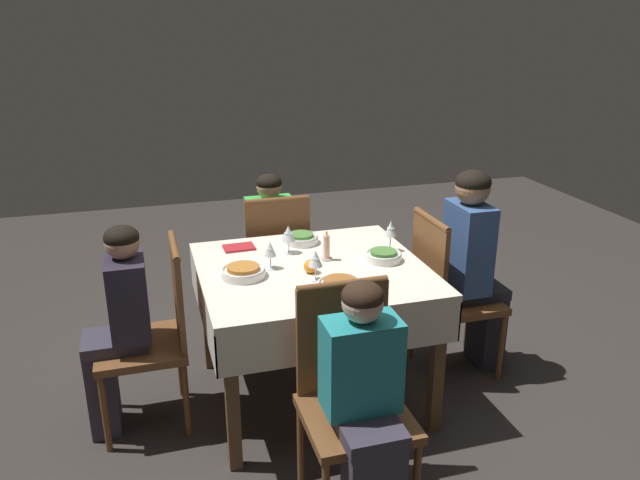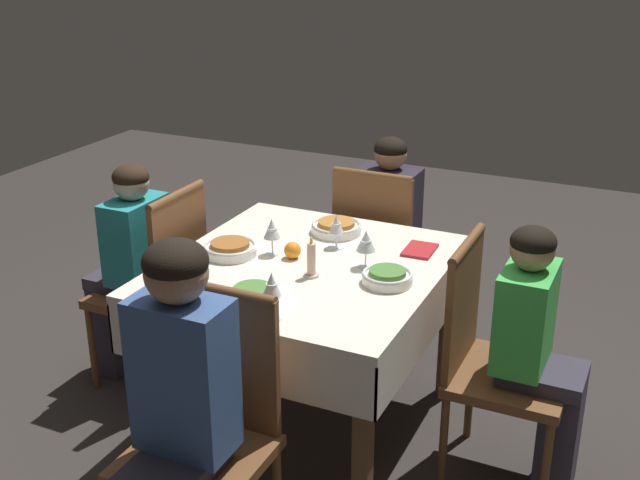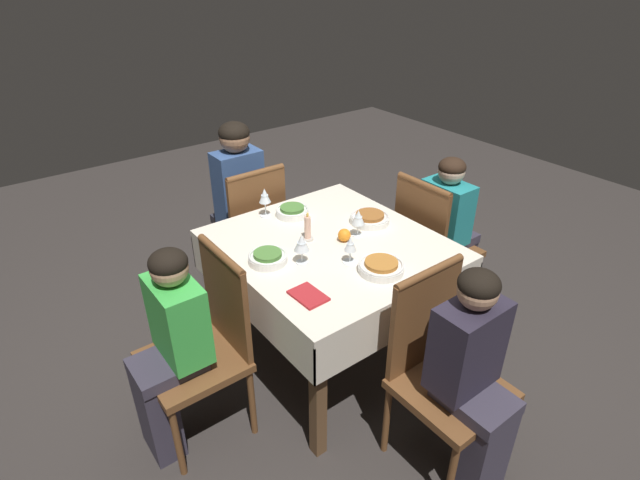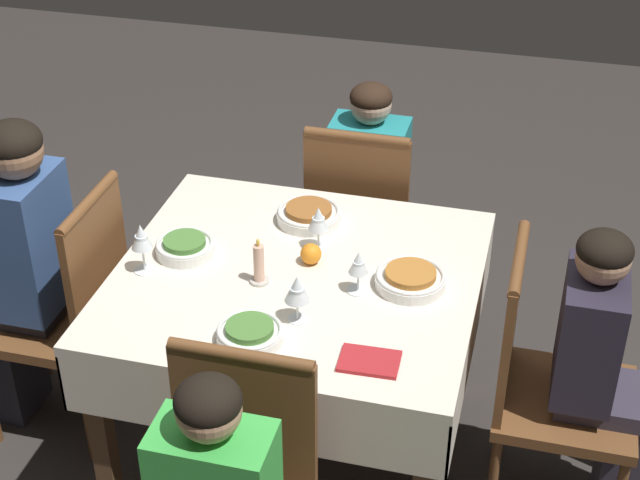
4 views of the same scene
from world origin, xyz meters
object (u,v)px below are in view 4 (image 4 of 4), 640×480
(dining_table, at_px, (297,298))
(person_child_dark, at_px, (603,370))
(bowl_east, at_px, (410,279))
(candle_centerpiece, at_px, (259,266))
(bowl_south, at_px, (250,333))
(bowl_north, at_px, (309,214))
(wine_glass_north, at_px, (318,220))
(napkin_red_folded, at_px, (369,361))
(chair_east, at_px, (544,377))
(orange_fruit, at_px, (311,254))
(chair_west, at_px, (71,305))
(bowl_west, at_px, (185,247))
(chair_north, at_px, (362,220))
(person_adult_denim, at_px, (21,260))
(wine_glass_west, at_px, (141,238))
(wine_glass_south, at_px, (297,290))
(person_child_teal, at_px, (371,187))
(wine_glass_east, at_px, (358,264))

(dining_table, xyz_separation_m, person_child_dark, (0.98, -0.01, -0.08))
(bowl_east, xyz_separation_m, candle_centerpiece, (-0.46, -0.10, 0.03))
(bowl_south, xyz_separation_m, bowl_north, (-0.01, 0.68, -0.00))
(person_child_dark, relative_size, wine_glass_north, 6.96)
(bowl_east, relative_size, napkin_red_folded, 1.28)
(wine_glass_north, bearing_deg, chair_east, -13.05)
(orange_fruit, bearing_deg, bowl_north, 106.67)
(candle_centerpiece, bearing_deg, chair_west, 176.95)
(bowl_north, bearing_deg, bowl_west, -138.53)
(dining_table, xyz_separation_m, napkin_red_folded, (0.32, -0.37, 0.10))
(chair_east, xyz_separation_m, person_child_dark, (0.17, -0.00, 0.06))
(bowl_south, bearing_deg, person_child_dark, 18.95)
(chair_north, xyz_separation_m, wine_glass_north, (-0.02, -0.60, 0.35))
(chair_north, bearing_deg, napkin_red_folded, 103.21)
(person_adult_denim, relative_size, person_child_dark, 1.12)
(bowl_west, height_order, orange_fruit, orange_fruit)
(bowl_east, distance_m, candle_centerpiece, 0.47)
(chair_east, distance_m, wine_glass_north, 0.87)
(chair_east, bearing_deg, person_child_dark, -90.00)
(orange_fruit, bearing_deg, bowl_east, -8.06)
(wine_glass_west, bearing_deg, chair_north, 58.86)
(chair_east, relative_size, wine_glass_south, 6.21)
(chair_north, height_order, candle_centerpiece, chair_north)
(bowl_west, relative_size, bowl_north, 0.87)
(person_child_teal, bearing_deg, wine_glass_west, 63.25)
(chair_west, bearing_deg, person_adult_denim, -90.00)
(person_child_dark, xyz_separation_m, bowl_west, (-1.36, 0.04, 0.21))
(chair_east, bearing_deg, wine_glass_west, 94.01)
(wine_glass_west, xyz_separation_m, candle_centerpiece, (0.37, 0.03, -0.06))
(candle_centerpiece, bearing_deg, bowl_east, 12.12)
(wine_glass_east, bearing_deg, chair_east, 2.63)
(person_child_teal, bearing_deg, orange_fruit, 88.57)
(wine_glass_east, height_order, orange_fruit, wine_glass_east)
(bowl_north, bearing_deg, candle_centerpiece, -97.76)
(person_child_dark, xyz_separation_m, wine_glass_west, (-1.45, -0.09, 0.30))
(wine_glass_west, bearing_deg, chair_east, 4.01)
(wine_glass_west, distance_m, bowl_east, 0.85)
(bowl_west, xyz_separation_m, wine_glass_east, (0.60, -0.06, 0.07))
(dining_table, xyz_separation_m, wine_glass_east, (0.21, -0.04, 0.20))
(wine_glass_east, xyz_separation_m, bowl_north, (-0.26, 0.36, -0.07))
(dining_table, distance_m, chair_east, 0.82)
(bowl_east, height_order, wine_glass_south, wine_glass_south)
(chair_east, xyz_separation_m, person_adult_denim, (-1.77, -0.02, 0.16))
(bowl_north, relative_size, napkin_red_folded, 1.28)
(person_child_teal, bearing_deg, bowl_north, 81.12)
(person_adult_denim, distance_m, napkin_red_folded, 1.33)
(person_child_dark, height_order, bowl_west, person_child_dark)
(chair_north, xyz_separation_m, bowl_east, (0.31, -0.74, 0.27))
(person_child_dark, xyz_separation_m, wine_glass_north, (-0.95, 0.18, 0.29))
(person_child_dark, distance_m, wine_glass_east, 0.82)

